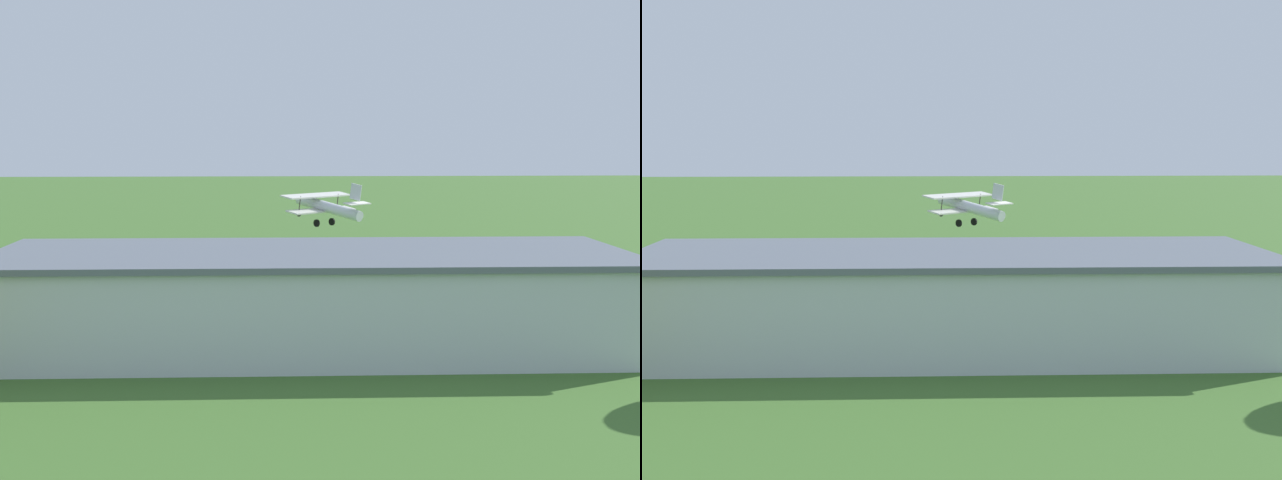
% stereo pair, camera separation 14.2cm
% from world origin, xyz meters
% --- Properties ---
extents(ground_plane, '(400.00, 400.00, 0.00)m').
position_xyz_m(ground_plane, '(0.00, 0.00, 0.00)').
color(ground_plane, '#3D6628').
extents(hangar, '(36.93, 15.15, 5.64)m').
position_xyz_m(hangar, '(-4.21, 32.82, 2.83)').
color(hangar, silver).
rests_on(hangar, ground_plane).
extents(biplane, '(7.63, 7.66, 3.80)m').
position_xyz_m(biplane, '(-6.72, 6.22, 6.26)').
color(biplane, silver).
extents(car_white, '(2.17, 4.64, 1.61)m').
position_xyz_m(car_white, '(12.42, 18.25, 0.84)').
color(car_white, white).
rests_on(car_white, ground_plane).
extents(person_at_fence_line, '(0.52, 0.52, 1.63)m').
position_xyz_m(person_at_fence_line, '(14.06, 21.09, 0.81)').
color(person_at_fence_line, '#B23333').
rests_on(person_at_fence_line, ground_plane).
extents(person_watching_takeoff, '(0.51, 0.51, 1.69)m').
position_xyz_m(person_watching_takeoff, '(-14.65, 15.63, 0.85)').
color(person_watching_takeoff, '#B23333').
rests_on(person_watching_takeoff, ground_plane).
extents(person_walking_on_apron, '(0.52, 0.52, 1.57)m').
position_xyz_m(person_walking_on_apron, '(-21.62, 13.13, 0.78)').
color(person_walking_on_apron, orange).
rests_on(person_walking_on_apron, ground_plane).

